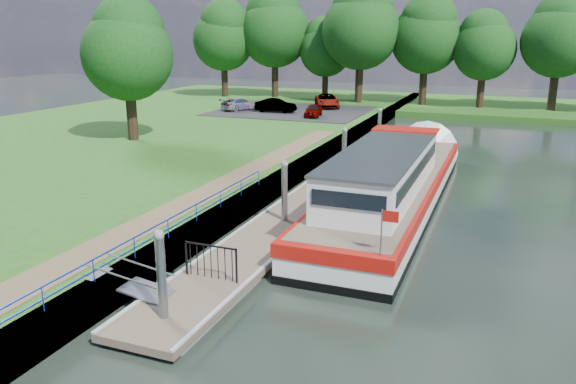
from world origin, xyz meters
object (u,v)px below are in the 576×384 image
at_px(car_a, 313,110).
at_px(car_c, 240,104).
at_px(barge, 395,183).
at_px(pontoon, 318,197).
at_px(car_b, 276,105).
at_px(car_d, 327,101).

xyz_separation_m(car_a, car_c, (-8.04, 1.69, 0.03)).
bearing_deg(car_c, barge, 154.88).
xyz_separation_m(pontoon, car_a, (-7.79, 21.93, 1.20)).
relative_size(car_b, car_c, 0.96).
height_order(pontoon, car_d, car_d).
xyz_separation_m(barge, car_c, (-19.43, 22.91, 0.33)).
bearing_deg(car_b, barge, -149.90).
xyz_separation_m(barge, car_b, (-15.63, 22.73, 0.38)).
xyz_separation_m(pontoon, car_b, (-12.03, 23.44, 1.28)).
bearing_deg(car_b, car_c, 82.84).
relative_size(pontoon, car_d, 6.35).
xyz_separation_m(barge, car_a, (-11.38, 21.22, 0.29)).
xyz_separation_m(car_b, car_c, (-3.80, 0.18, -0.05)).
xyz_separation_m(barge, car_d, (-12.20, 27.84, 0.40)).
distance_m(pontoon, car_a, 23.30).
xyz_separation_m(pontoon, barge, (3.60, 0.71, 0.90)).
relative_size(pontoon, car_c, 7.50).
bearing_deg(car_a, car_b, 150.93).
distance_m(barge, car_a, 24.08).
distance_m(car_c, car_d, 8.74).
height_order(pontoon, car_b, car_b).
xyz_separation_m(car_c, car_d, (7.22, 4.93, 0.08)).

